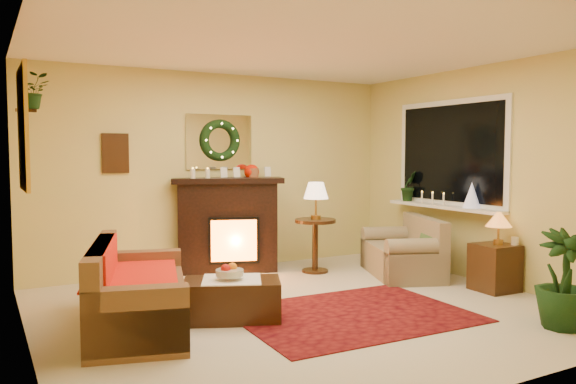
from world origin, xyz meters
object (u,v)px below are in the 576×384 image
end_table_square (495,267)px  fireplace (227,230)px  loveseat (402,243)px  sofa (140,279)px  side_table_round (315,247)px  coffee_table (232,297)px

end_table_square → fireplace: bearing=132.6°
fireplace → loveseat: fireplace is taller
fireplace → loveseat: 2.26m
sofa → loveseat: size_ratio=1.39×
loveseat → side_table_round: (-0.86, 0.70, -0.09)m
sofa → side_table_round: (2.59, 1.22, -0.10)m
sofa → coffee_table: size_ratio=1.99×
fireplace → coffee_table: bearing=-92.5°
end_table_square → loveseat: bearing=109.3°
sofa → loveseat: bearing=24.4°
fireplace → side_table_round: 1.17m
sofa → end_table_square: (3.84, -0.61, -0.16)m
fireplace → side_table_round: (0.98, -0.60, -0.23)m
sofa → loveseat: sofa is taller
sofa → side_table_round: sofa is taller
side_table_round → coffee_table: 2.28m
fireplace → loveseat: size_ratio=0.99×
fireplace → end_table_square: size_ratio=2.40×
end_table_square → coffee_table: 3.07m
loveseat → end_table_square: size_ratio=2.42×
sofa → loveseat: 3.49m
side_table_round → end_table_square: side_table_round is taller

